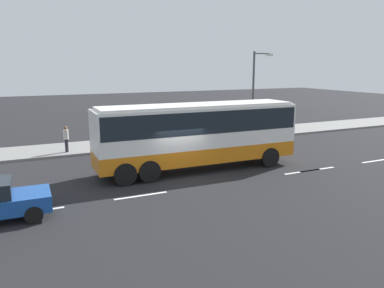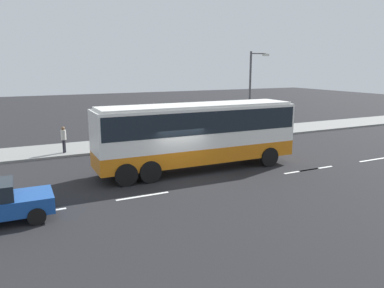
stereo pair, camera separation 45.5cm
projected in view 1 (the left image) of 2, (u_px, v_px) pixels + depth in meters
ground_plane at (179, 177)px, 19.18m from camera, size 120.00×120.00×0.00m
sidewalk_curb at (131, 144)px, 27.05m from camera, size 80.00×4.00×0.15m
lane_centreline at (151, 194)px, 16.62m from camera, size 33.05×0.16×0.01m
coach_bus at (198, 130)px, 20.13m from camera, size 11.10×2.74×3.60m
pedestrian_near_curb at (66, 137)px, 23.90m from camera, size 0.32×0.32×1.69m
pedestrian_at_crossing at (154, 129)px, 26.78m from camera, size 0.32×0.32×1.69m
street_lamp at (255, 88)px, 28.85m from camera, size 1.70×0.24×6.51m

